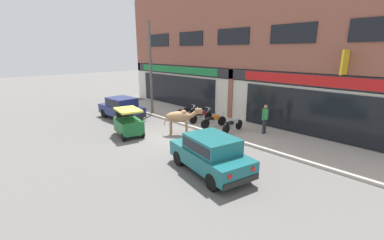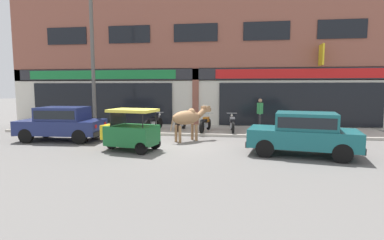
% 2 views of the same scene
% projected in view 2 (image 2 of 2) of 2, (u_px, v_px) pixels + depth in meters
% --- Properties ---
extents(ground_plane, '(90.00, 90.00, 0.00)m').
position_uv_depth(ground_plane, '(178.00, 145.00, 11.98)').
color(ground_plane, '#605E5B').
extents(sidewalk, '(19.00, 3.42, 0.12)m').
position_uv_depth(sidewalk, '(191.00, 130.00, 15.82)').
color(sidewalk, '#B7AFA3').
rests_on(sidewalk, ground).
extents(shop_building, '(23.00, 1.40, 8.95)m').
position_uv_depth(shop_building, '(196.00, 53.00, 17.30)').
color(shop_building, '#8E5142').
rests_on(shop_building, ground).
extents(cow, '(1.66, 1.69, 1.61)m').
position_uv_depth(cow, '(188.00, 118.00, 12.77)').
color(cow, '#936B47').
rests_on(cow, ground).
extents(car_0, '(3.67, 1.75, 1.46)m').
position_uv_depth(car_0, '(62.00, 122.00, 12.89)').
color(car_0, black).
rests_on(car_0, ground).
extents(car_1, '(3.81, 2.24, 1.46)m').
position_uv_depth(car_1, '(304.00, 132.00, 10.07)').
color(car_1, black).
rests_on(car_1, ground).
extents(auto_rickshaw, '(2.11, 1.48, 1.52)m').
position_uv_depth(auto_rickshaw, '(130.00, 133.00, 10.88)').
color(auto_rickshaw, black).
rests_on(auto_rickshaw, ground).
extents(motorcycle_0, '(0.69, 1.78, 0.88)m').
position_uv_depth(motorcycle_0, '(154.00, 122.00, 15.37)').
color(motorcycle_0, black).
rests_on(motorcycle_0, sidewalk).
extents(motorcycle_1, '(0.52, 1.81, 0.88)m').
position_uv_depth(motorcycle_1, '(181.00, 123.00, 15.24)').
color(motorcycle_1, black).
rests_on(motorcycle_1, sidewalk).
extents(motorcycle_2, '(0.61, 1.80, 0.88)m').
position_uv_depth(motorcycle_2, '(205.00, 124.00, 14.84)').
color(motorcycle_2, black).
rests_on(motorcycle_2, sidewalk).
extents(motorcycle_3, '(0.52, 1.81, 0.88)m').
position_uv_depth(motorcycle_3, '(232.00, 124.00, 14.77)').
color(motorcycle_3, black).
rests_on(motorcycle_3, sidewalk).
extents(pedestrian, '(0.32, 0.50, 1.60)m').
position_uv_depth(pedestrian, '(260.00, 111.00, 15.46)').
color(pedestrian, '#2D2D33').
rests_on(pedestrian, sidewalk).
extents(utility_pole, '(0.18, 0.18, 6.36)m').
position_uv_depth(utility_pole, '(93.00, 67.00, 14.74)').
color(utility_pole, '#595651').
rests_on(utility_pole, sidewalk).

